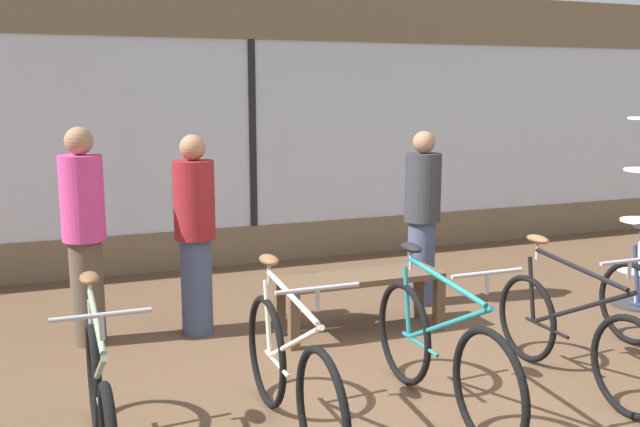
{
  "coord_description": "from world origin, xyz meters",
  "views": [
    {
      "loc": [
        -2.28,
        -3.92,
        2.05
      ],
      "look_at": [
        0.0,
        1.91,
        0.95
      ],
      "focal_mm": 40.0,
      "sensor_mm": 36.0,
      "label": 1
    }
  ],
  "objects_px": {
    "customer_near_rack": "(194,228)",
    "customer_mid_floor": "(84,232)",
    "customer_by_window": "(422,215)",
    "bicycle_left": "(290,373)",
    "bicycle_far_left": "(101,403)",
    "display_bench": "(360,285)",
    "bicycle_right": "(572,333)",
    "bicycle_center": "(440,352)"
  },
  "relations": [
    {
      "from": "bicycle_far_left",
      "to": "bicycle_right",
      "type": "height_order",
      "value": "bicycle_far_left"
    },
    {
      "from": "bicycle_left",
      "to": "display_bench",
      "type": "relative_size",
      "value": 1.23
    },
    {
      "from": "display_bench",
      "to": "customer_mid_floor",
      "type": "height_order",
      "value": "customer_mid_floor"
    },
    {
      "from": "customer_by_window",
      "to": "bicycle_left",
      "type": "bearing_deg",
      "value": -134.49
    },
    {
      "from": "bicycle_left",
      "to": "display_bench",
      "type": "height_order",
      "value": "bicycle_left"
    },
    {
      "from": "bicycle_left",
      "to": "customer_mid_floor",
      "type": "relative_size",
      "value": 0.98
    },
    {
      "from": "display_bench",
      "to": "customer_near_rack",
      "type": "bearing_deg",
      "value": 159.11
    },
    {
      "from": "bicycle_center",
      "to": "customer_near_rack",
      "type": "relative_size",
      "value": 1.04
    },
    {
      "from": "bicycle_right",
      "to": "customer_near_rack",
      "type": "height_order",
      "value": "customer_near_rack"
    },
    {
      "from": "bicycle_right",
      "to": "bicycle_center",
      "type": "bearing_deg",
      "value": -178.05
    },
    {
      "from": "display_bench",
      "to": "customer_by_window",
      "type": "distance_m",
      "value": 1.13
    },
    {
      "from": "bicycle_left",
      "to": "customer_near_rack",
      "type": "xyz_separation_m",
      "value": [
        -0.14,
        2.04,
        0.5
      ]
    },
    {
      "from": "display_bench",
      "to": "customer_mid_floor",
      "type": "distance_m",
      "value": 2.3
    },
    {
      "from": "display_bench",
      "to": "customer_near_rack",
      "type": "height_order",
      "value": "customer_near_rack"
    },
    {
      "from": "bicycle_center",
      "to": "bicycle_right",
      "type": "distance_m",
      "value": 1.07
    },
    {
      "from": "bicycle_center",
      "to": "customer_near_rack",
      "type": "xyz_separation_m",
      "value": [
        -1.14,
        2.06,
        0.51
      ]
    },
    {
      "from": "bicycle_left",
      "to": "bicycle_right",
      "type": "distance_m",
      "value": 2.07
    },
    {
      "from": "customer_near_rack",
      "to": "customer_mid_floor",
      "type": "xyz_separation_m",
      "value": [
        -0.87,
        0.07,
        0.02
      ]
    },
    {
      "from": "customer_by_window",
      "to": "customer_near_rack",
      "type": "bearing_deg",
      "value": -179.05
    },
    {
      "from": "bicycle_center",
      "to": "bicycle_right",
      "type": "xyz_separation_m",
      "value": [
        1.07,
        0.04,
        -0.02
      ]
    },
    {
      "from": "bicycle_center",
      "to": "customer_by_window",
      "type": "height_order",
      "value": "customer_by_window"
    },
    {
      "from": "bicycle_right",
      "to": "customer_by_window",
      "type": "distance_m",
      "value": 2.12
    },
    {
      "from": "bicycle_left",
      "to": "bicycle_center",
      "type": "height_order",
      "value": "bicycle_left"
    },
    {
      "from": "bicycle_far_left",
      "to": "customer_mid_floor",
      "type": "distance_m",
      "value": 2.15
    },
    {
      "from": "bicycle_left",
      "to": "bicycle_right",
      "type": "xyz_separation_m",
      "value": [
        2.07,
        0.01,
        -0.03
      ]
    },
    {
      "from": "customer_near_rack",
      "to": "bicycle_right",
      "type": "bearing_deg",
      "value": -42.51
    },
    {
      "from": "customer_near_rack",
      "to": "customer_by_window",
      "type": "distance_m",
      "value": 2.18
    },
    {
      "from": "bicycle_far_left",
      "to": "bicycle_center",
      "type": "xyz_separation_m",
      "value": [
        2.07,
        -0.05,
        0.02
      ]
    },
    {
      "from": "bicycle_right",
      "to": "customer_mid_floor",
      "type": "xyz_separation_m",
      "value": [
        -3.08,
        2.09,
        0.55
      ]
    },
    {
      "from": "bicycle_right",
      "to": "customer_mid_floor",
      "type": "relative_size",
      "value": 0.96
    },
    {
      "from": "customer_mid_floor",
      "to": "customer_by_window",
      "type": "bearing_deg",
      "value": -0.61
    },
    {
      "from": "bicycle_left",
      "to": "customer_near_rack",
      "type": "height_order",
      "value": "customer_near_rack"
    },
    {
      "from": "bicycle_far_left",
      "to": "customer_by_window",
      "type": "distance_m",
      "value": 3.75
    },
    {
      "from": "bicycle_far_left",
      "to": "customer_mid_floor",
      "type": "bearing_deg",
      "value": 88.25
    },
    {
      "from": "bicycle_center",
      "to": "display_bench",
      "type": "relative_size",
      "value": 1.25
    },
    {
      "from": "bicycle_center",
      "to": "customer_mid_floor",
      "type": "xyz_separation_m",
      "value": [
        -2.01,
        2.13,
        0.53
      ]
    },
    {
      "from": "customer_by_window",
      "to": "customer_mid_floor",
      "type": "height_order",
      "value": "customer_mid_floor"
    },
    {
      "from": "bicycle_left",
      "to": "customer_near_rack",
      "type": "relative_size",
      "value": 1.02
    },
    {
      "from": "display_bench",
      "to": "customer_by_window",
      "type": "height_order",
      "value": "customer_by_window"
    },
    {
      "from": "bicycle_far_left",
      "to": "bicycle_right",
      "type": "bearing_deg",
      "value": -0.31
    },
    {
      "from": "bicycle_far_left",
      "to": "bicycle_center",
      "type": "bearing_deg",
      "value": -1.48
    },
    {
      "from": "bicycle_left",
      "to": "bicycle_center",
      "type": "bearing_deg",
      "value": -1.42
    }
  ]
}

